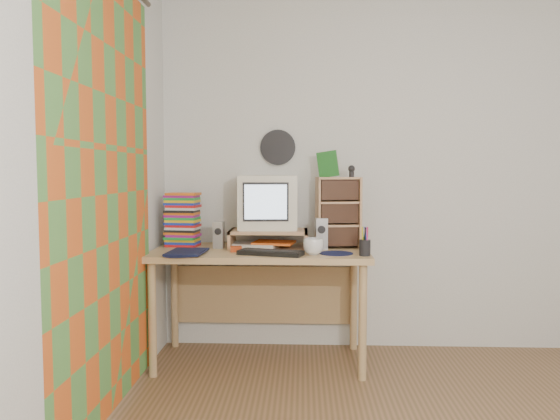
# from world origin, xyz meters

# --- Properties ---
(back_wall) EXTENTS (3.50, 0.00, 3.50)m
(back_wall) POSITION_xyz_m (0.00, 1.75, 1.25)
(back_wall) COLOR white
(back_wall) RESTS_ON floor
(left_wall) EXTENTS (0.00, 3.50, 3.50)m
(left_wall) POSITION_xyz_m (-1.75, 0.00, 1.25)
(left_wall) COLOR white
(left_wall) RESTS_ON floor
(curtain) EXTENTS (0.00, 2.20, 2.20)m
(curtain) POSITION_xyz_m (-1.71, 0.48, 1.15)
(curtain) COLOR #D5581E
(curtain) RESTS_ON left_wall
(wall_disc) EXTENTS (0.25, 0.02, 0.25)m
(wall_disc) POSITION_xyz_m (-0.93, 1.73, 1.43)
(wall_disc) COLOR black
(wall_disc) RESTS_ON back_wall
(desk) EXTENTS (1.40, 0.70, 0.75)m
(desk) POSITION_xyz_m (-1.03, 1.44, 0.62)
(desk) COLOR tan
(desk) RESTS_ON floor
(monitor_riser) EXTENTS (0.52, 0.30, 0.12)m
(monitor_riser) POSITION_xyz_m (-0.98, 1.48, 0.84)
(monitor_riser) COLOR tan
(monitor_riser) RESTS_ON desk
(crt_monitor) EXTENTS (0.41, 0.41, 0.36)m
(crt_monitor) POSITION_xyz_m (-0.99, 1.53, 1.05)
(crt_monitor) COLOR beige
(crt_monitor) RESTS_ON monitor_riser
(speaker_left) EXTENTS (0.07, 0.07, 0.18)m
(speaker_left) POSITION_xyz_m (-1.31, 1.43, 0.84)
(speaker_left) COLOR #9FA0A4
(speaker_left) RESTS_ON desk
(speaker_right) EXTENTS (0.09, 0.09, 0.20)m
(speaker_right) POSITION_xyz_m (-0.63, 1.43, 0.85)
(speaker_right) COLOR #9FA0A4
(speaker_right) RESTS_ON desk
(keyboard) EXTENTS (0.42, 0.24, 0.03)m
(keyboard) POSITION_xyz_m (-0.95, 1.16, 0.76)
(keyboard) COLOR black
(keyboard) RESTS_ON desk
(dvd_stack) EXTENTS (0.23, 0.17, 0.30)m
(dvd_stack) POSITION_xyz_m (-1.57, 1.53, 0.90)
(dvd_stack) COLOR brown
(dvd_stack) RESTS_ON desk
(cd_rack) EXTENTS (0.30, 0.19, 0.47)m
(cd_rack) POSITION_xyz_m (-0.52, 1.49, 0.99)
(cd_rack) COLOR tan
(cd_rack) RESTS_ON desk
(mug) EXTENTS (0.14, 0.14, 0.10)m
(mug) POSITION_xyz_m (-0.69, 1.18, 0.80)
(mug) COLOR silver
(mug) RESTS_ON desk
(diary) EXTENTS (0.28, 0.21, 0.05)m
(diary) POSITION_xyz_m (-1.57, 1.16, 0.78)
(diary) COLOR black
(diary) RESTS_ON desk
(mousepad) EXTENTS (0.27, 0.27, 0.00)m
(mousepad) POSITION_xyz_m (-0.54, 1.23, 0.75)
(mousepad) COLOR #100F33
(mousepad) RESTS_ON desk
(pen_cup) EXTENTS (0.08, 0.08, 0.14)m
(pen_cup) POSITION_xyz_m (-0.38, 1.15, 0.82)
(pen_cup) COLOR black
(pen_cup) RESTS_ON desk
(papers) EXTENTS (0.34, 0.28, 0.04)m
(papers) POSITION_xyz_m (-1.02, 1.49, 0.77)
(papers) COLOR silver
(papers) RESTS_ON desk
(red_box) EXTENTS (0.08, 0.06, 0.04)m
(red_box) POSITION_xyz_m (-1.18, 1.28, 0.77)
(red_box) COLOR #B23913
(red_box) RESTS_ON desk
(game_box) EXTENTS (0.14, 0.06, 0.17)m
(game_box) POSITION_xyz_m (-0.59, 1.50, 1.31)
(game_box) COLOR #1B611E
(game_box) RESTS_ON cd_rack
(webcam) EXTENTS (0.05, 0.05, 0.08)m
(webcam) POSITION_xyz_m (-0.43, 1.45, 1.26)
(webcam) COLOR black
(webcam) RESTS_ON cd_rack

